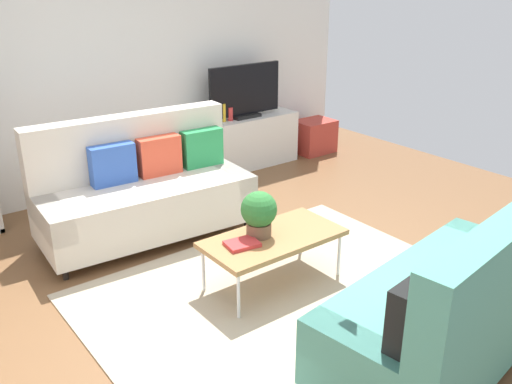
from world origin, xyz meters
name	(u,v)px	position (x,y,z in m)	size (l,w,h in m)	color
ground_plane	(271,287)	(0.00, 0.00, 0.00)	(7.68, 7.68, 0.00)	brown
wall_far	(108,58)	(0.00, 2.80, 1.45)	(6.40, 0.12, 2.90)	white
area_rug	(284,295)	(-0.01, -0.17, 0.01)	(2.90, 2.20, 0.01)	tan
couch_beige	(144,189)	(-0.34, 1.46, 0.45)	(1.95, 0.96, 1.10)	beige
couch_green	(457,302)	(0.34, -1.39, 0.45)	(2.00, 1.09, 1.10)	teal
coffee_table	(273,239)	(0.04, 0.03, 0.39)	(1.10, 0.56, 0.42)	#9E7042
tv_console	(244,142)	(1.55, 2.46, 0.32)	(1.40, 0.44, 0.64)	silver
tv	(245,92)	(1.55, 2.44, 0.95)	(1.00, 0.20, 0.64)	black
storage_trunk	(314,136)	(2.65, 2.36, 0.22)	(0.52, 0.40, 0.44)	#B2382D
potted_plant	(259,212)	(-0.04, 0.11, 0.62)	(0.28, 0.28, 0.36)	brown
table_book_0	(242,244)	(-0.24, 0.05, 0.43)	(0.24, 0.18, 0.03)	red
vase_0	(202,115)	(0.97, 2.51, 0.74)	(0.11, 0.11, 0.20)	silver
bottle_0	(218,116)	(1.13, 2.42, 0.72)	(0.04, 0.04, 0.15)	silver
bottle_1	(224,113)	(1.22, 2.42, 0.75)	(0.04, 0.04, 0.22)	gold
bottle_2	(230,114)	(1.31, 2.42, 0.72)	(0.06, 0.06, 0.16)	red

